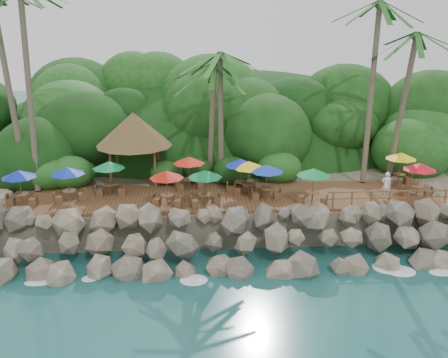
{
  "coord_description": "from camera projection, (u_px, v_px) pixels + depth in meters",
  "views": [
    {
      "loc": [
        -1.65,
        -23.16,
        12.82
      ],
      "look_at": [
        0.0,
        6.0,
        3.4
      ],
      "focal_mm": 40.62,
      "sensor_mm": 36.0,
      "label": 1
    }
  ],
  "objects": [
    {
      "name": "foam_line",
      "position": [
        230.0,
        274.0,
        26.31
      ],
      "size": [
        25.2,
        0.8,
        0.06
      ],
      "color": "white",
      "rests_on": "ground"
    },
    {
      "name": "terrace",
      "position": [
        224.0,
        198.0,
        31.06
      ],
      "size": [
        26.0,
        5.0,
        0.2
      ],
      "primitive_type": "cube",
      "color": "brown",
      "rests_on": "land_base"
    },
    {
      "name": "dining_clusters",
      "position": [
        223.0,
        169.0,
        30.18
      ],
      "size": [
        25.5,
        5.2,
        2.16
      ],
      "color": "brown",
      "rests_on": "terrace"
    },
    {
      "name": "palapa",
      "position": [
        134.0,
        129.0,
        32.99
      ],
      "size": [
        5.01,
        5.01,
        4.6
      ],
      "color": "brown",
      "rests_on": "ground"
    },
    {
      "name": "jungle_hill",
      "position": [
        214.0,
        157.0,
        48.37
      ],
      "size": [
        44.8,
        28.0,
        15.4
      ],
      "primitive_type": "ellipsoid",
      "color": "#143811",
      "rests_on": "ground"
    },
    {
      "name": "palms",
      "position": [
        210.0,
        21.0,
        30.64
      ],
      "size": [
        30.72,
        7.19,
        13.74
      ],
      "color": "brown",
      "rests_on": "ground"
    },
    {
      "name": "land_base",
      "position": [
        217.0,
        169.0,
        40.92
      ],
      "size": [
        32.0,
        25.2,
        2.1
      ],
      "primitive_type": "cube",
      "color": "gray",
      "rests_on": "ground"
    },
    {
      "name": "seawall",
      "position": [
        228.0,
        241.0,
        27.58
      ],
      "size": [
        29.0,
        4.0,
        2.3
      ],
      "primitive_type": null,
      "color": "gray",
      "rests_on": "ground"
    },
    {
      "name": "railing",
      "position": [
        399.0,
        197.0,
        29.15
      ],
      "size": [
        8.3,
        0.1,
        1.0
      ],
      "color": "brown",
      "rests_on": "terrace"
    },
    {
      "name": "waiter",
      "position": [
        386.0,
        185.0,
        30.42
      ],
      "size": [
        0.67,
        0.51,
        1.66
      ],
      "primitive_type": "imported",
      "rotation": [
        0.0,
        0.0,
        2.95
      ],
      "color": "white",
      "rests_on": "terrace"
    },
    {
      "name": "ground",
      "position": [
        231.0,
        278.0,
        26.04
      ],
      "size": [
        140.0,
        140.0,
        0.0
      ],
      "primitive_type": "plane",
      "color": "#19514F",
      "rests_on": "ground"
    },
    {
      "name": "jungle_foliage",
      "position": [
        218.0,
        185.0,
        40.29
      ],
      "size": [
        44.0,
        16.0,
        12.0
      ],
      "primitive_type": null,
      "color": "#143811",
      "rests_on": "ground"
    }
  ]
}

